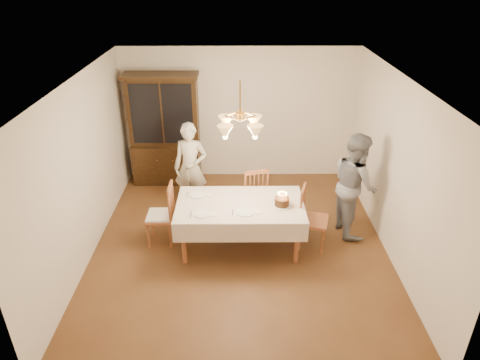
{
  "coord_description": "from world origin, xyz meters",
  "views": [
    {
      "loc": [
        -0.03,
        -5.5,
        4.0
      ],
      "look_at": [
        0.0,
        0.2,
        1.05
      ],
      "focal_mm": 32.0,
      "sensor_mm": 36.0,
      "label": 1
    }
  ],
  "objects_px": {
    "china_hutch": "(165,132)",
    "chair_far_side": "(253,196)",
    "dining_table": "(240,208)",
    "birthday_cake": "(282,202)",
    "elderly_woman": "(191,168)"
  },
  "relations": [
    {
      "from": "dining_table",
      "to": "china_hutch",
      "type": "relative_size",
      "value": 0.88
    },
    {
      "from": "dining_table",
      "to": "elderly_woman",
      "type": "height_order",
      "value": "elderly_woman"
    },
    {
      "from": "elderly_woman",
      "to": "china_hutch",
      "type": "bearing_deg",
      "value": 125.5
    },
    {
      "from": "dining_table",
      "to": "birthday_cake",
      "type": "distance_m",
      "value": 0.63
    },
    {
      "from": "birthday_cake",
      "to": "dining_table",
      "type": "bearing_deg",
      "value": 173.76
    },
    {
      "from": "china_hutch",
      "to": "chair_far_side",
      "type": "height_order",
      "value": "china_hutch"
    },
    {
      "from": "china_hutch",
      "to": "birthday_cake",
      "type": "distance_m",
      "value": 3.11
    },
    {
      "from": "elderly_woman",
      "to": "dining_table",
      "type": "bearing_deg",
      "value": -46.59
    },
    {
      "from": "elderly_woman",
      "to": "birthday_cake",
      "type": "xyz_separation_m",
      "value": [
        1.46,
        -1.23,
        0.02
      ]
    },
    {
      "from": "dining_table",
      "to": "chair_far_side",
      "type": "distance_m",
      "value": 0.86
    },
    {
      "from": "china_hutch",
      "to": "chair_far_side",
      "type": "bearing_deg",
      "value": -41.33
    },
    {
      "from": "dining_table",
      "to": "birthday_cake",
      "type": "height_order",
      "value": "birthday_cake"
    },
    {
      "from": "dining_table",
      "to": "elderly_woman",
      "type": "bearing_deg",
      "value": 126.16
    },
    {
      "from": "china_hutch",
      "to": "chair_far_side",
      "type": "distance_m",
      "value": 2.29
    },
    {
      "from": "chair_far_side",
      "to": "birthday_cake",
      "type": "bearing_deg",
      "value": -65.46
    }
  ]
}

